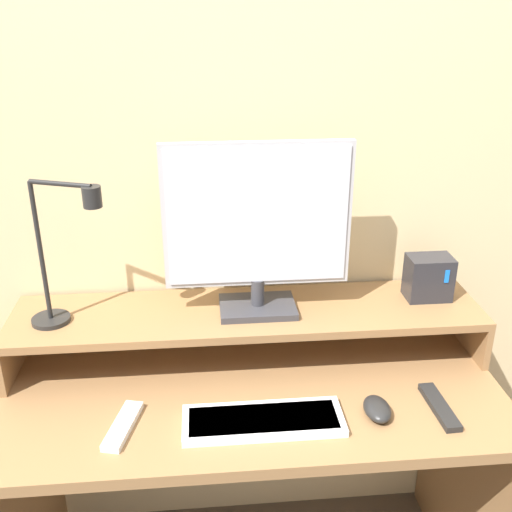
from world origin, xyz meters
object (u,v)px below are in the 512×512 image
(mouse, at_px, (377,409))
(desk_lamp, at_px, (63,258))
(monitor, at_px, (258,226))
(keyboard, at_px, (263,420))
(remote_secondary, at_px, (439,407))
(router_dock, at_px, (428,277))
(remote_control, at_px, (123,426))

(mouse, bearing_deg, desk_lamp, 161.09)
(desk_lamp, relative_size, mouse, 3.86)
(monitor, height_order, mouse, monitor)
(keyboard, distance_m, remote_secondary, 0.43)
(monitor, distance_m, mouse, 0.54)
(router_dock, distance_m, mouse, 0.43)
(mouse, bearing_deg, remote_control, 179.35)
(keyboard, distance_m, mouse, 0.27)
(keyboard, bearing_deg, router_dock, 33.25)
(mouse, xyz_separation_m, remote_secondary, (0.16, 0.01, -0.01))
(desk_lamp, height_order, mouse, desk_lamp)
(remote_secondary, bearing_deg, monitor, 145.69)
(router_dock, relative_size, keyboard, 0.33)
(router_dock, height_order, keyboard, router_dock)
(desk_lamp, distance_m, mouse, 0.85)
(monitor, xyz_separation_m, router_dock, (0.48, 0.03, -0.18))
(remote_secondary, bearing_deg, desk_lamp, 164.57)
(monitor, height_order, desk_lamp, monitor)
(monitor, bearing_deg, keyboard, -92.88)
(monitor, xyz_separation_m, remote_control, (-0.34, -0.28, -0.38))
(router_dock, xyz_separation_m, remote_secondary, (-0.06, -0.31, -0.20))
(router_dock, relative_size, remote_secondary, 0.70)
(router_dock, xyz_separation_m, remote_control, (-0.82, -0.31, -0.20))
(mouse, bearing_deg, router_dock, 55.16)
(desk_lamp, height_order, remote_secondary, desk_lamp)
(keyboard, xyz_separation_m, mouse, (0.27, 0.01, 0.01))
(keyboard, height_order, remote_control, keyboard)
(mouse, height_order, remote_control, mouse)
(keyboard, bearing_deg, mouse, 1.52)
(desk_lamp, distance_m, remote_secondary, 0.99)
(monitor, distance_m, router_dock, 0.52)
(router_dock, bearing_deg, desk_lamp, -176.29)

